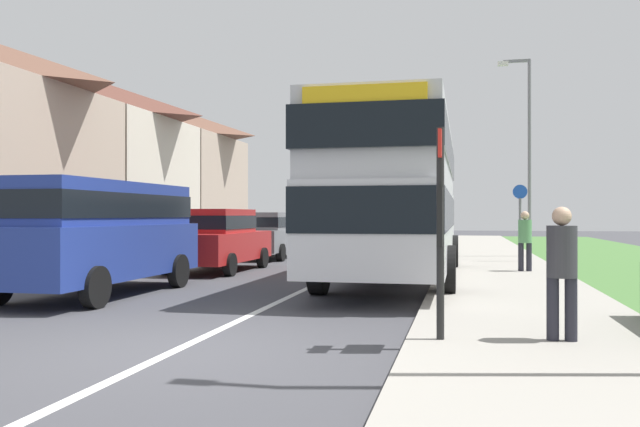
% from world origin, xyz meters
% --- Properties ---
extents(ground_plane, '(120.00, 120.00, 0.00)m').
position_xyz_m(ground_plane, '(0.00, 0.00, 0.00)').
color(ground_plane, '#424247').
extents(lane_marking_centre, '(0.14, 60.00, 0.01)m').
position_xyz_m(lane_marking_centre, '(0.00, 8.00, 0.00)').
color(lane_marking_centre, silver).
rests_on(lane_marking_centre, ground_plane).
extents(pavement_near_side, '(3.20, 68.00, 0.12)m').
position_xyz_m(pavement_near_side, '(4.20, 6.00, 0.06)').
color(pavement_near_side, '#9E998E').
rests_on(pavement_near_side, ground_plane).
extents(double_decker_bus, '(2.80, 10.66, 3.70)m').
position_xyz_m(double_decker_bus, '(1.72, 8.43, 2.14)').
color(double_decker_bus, '#BCBCC1').
rests_on(double_decker_bus, ground_plane).
extents(parked_van_blue, '(2.11, 5.28, 2.21)m').
position_xyz_m(parked_van_blue, '(-3.73, 4.45, 1.32)').
color(parked_van_blue, navy).
rests_on(parked_van_blue, ground_plane).
extents(parked_car_red, '(1.98, 4.48, 1.73)m').
position_xyz_m(parked_car_red, '(-3.46, 10.03, 0.95)').
color(parked_car_red, '#B21E1E').
rests_on(parked_car_red, ground_plane).
extents(parked_car_grey, '(1.91, 4.42, 1.66)m').
position_xyz_m(parked_car_grey, '(-3.62, 15.46, 0.91)').
color(parked_car_grey, slate).
rests_on(parked_car_grey, ground_plane).
extents(pedestrian_at_stop, '(0.34, 0.34, 1.67)m').
position_xyz_m(pedestrian_at_stop, '(4.38, 0.91, 0.98)').
color(pedestrian_at_stop, '#23232D').
rests_on(pedestrian_at_stop, ground_plane).
extents(pedestrian_walking_away, '(0.34, 0.34, 1.67)m').
position_xyz_m(pedestrian_walking_away, '(4.82, 10.54, 0.98)').
color(pedestrian_walking_away, '#23232D').
rests_on(pedestrian_walking_away, ground_plane).
extents(bus_stop_sign, '(0.09, 0.52, 2.60)m').
position_xyz_m(bus_stop_sign, '(3.00, 0.70, 1.54)').
color(bus_stop_sign, black).
rests_on(bus_stop_sign, ground_plane).
extents(cycle_route_sign, '(0.44, 0.08, 2.52)m').
position_xyz_m(cycle_route_sign, '(5.00, 14.19, 1.43)').
color(cycle_route_sign, slate).
rests_on(cycle_route_sign, ground_plane).
extents(street_lamp_mid, '(1.14, 0.20, 7.08)m').
position_xyz_m(street_lamp_mid, '(5.44, 16.95, 4.08)').
color(street_lamp_mid, slate).
rests_on(street_lamp_mid, ground_plane).
extents(house_terrace_far_side, '(7.61, 20.80, 7.55)m').
position_xyz_m(house_terrace_far_side, '(-12.66, 18.28, 3.77)').
color(house_terrace_far_side, tan).
rests_on(house_terrace_far_side, ground_plane).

